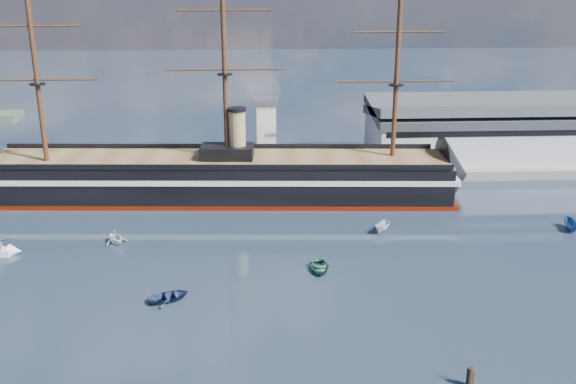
{
  "coord_description": "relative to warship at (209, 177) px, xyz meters",
  "views": [
    {
      "loc": [
        0.05,
        -59.12,
        40.24
      ],
      "look_at": [
        5.42,
        35.0,
        9.0
      ],
      "focal_mm": 40.0,
      "sensor_mm": 36.0,
      "label": 1
    }
  ],
  "objects": [
    {
      "name": "ground",
      "position": [
        8.54,
        -20.0,
        -4.04
      ],
      "size": [
        600.0,
        600.0,
        0.0
      ],
      "primitive_type": "plane",
      "color": "#1C2A3F",
      "rests_on": "ground"
    },
    {
      "name": "quay",
      "position": [
        18.54,
        16.0,
        -4.04
      ],
      "size": [
        180.0,
        18.0,
        2.0
      ],
      "primitive_type": "cube",
      "color": "slate",
      "rests_on": "ground"
    },
    {
      "name": "warehouse",
      "position": [
        66.54,
        20.0,
        3.95
      ],
      "size": [
        63.0,
        21.0,
        11.6
      ],
      "color": "#B7BABC",
      "rests_on": "ground"
    },
    {
      "name": "quay_tower",
      "position": [
        11.54,
        13.0,
        5.72
      ],
      "size": [
        5.0,
        5.0,
        15.0
      ],
      "color": "silver",
      "rests_on": "ground"
    },
    {
      "name": "warship",
      "position": [
        0.0,
        0.0,
        0.0
      ],
      "size": [
        113.35,
        21.73,
        53.94
      ],
      "rotation": [
        0.0,
        0.0,
        -0.06
      ],
      "color": "black",
      "rests_on": "ground"
    },
    {
      "name": "motorboat_b",
      "position": [
        -2.76,
        -42.44,
        -4.04
      ],
      "size": [
        2.76,
        3.69,
        1.6
      ],
      "primitive_type": "imported",
      "rotation": [
        0.0,
        0.0,
        2.03
      ],
      "color": "navy",
      "rests_on": "ground"
    },
    {
      "name": "motorboat_c",
      "position": [
        30.16,
        -20.02,
        -4.04
      ],
      "size": [
        5.34,
        4.44,
        2.06
      ],
      "primitive_type": "imported",
      "rotation": [
        0.0,
        0.0,
        -0.59
      ],
      "color": "silver",
      "rests_on": "ground"
    },
    {
      "name": "motorboat_d",
      "position": [
        -13.62,
        -22.53,
        -4.04
      ],
      "size": [
        7.04,
        6.13,
        2.42
      ],
      "primitive_type": "imported",
      "rotation": [
        0.0,
        0.0,
        0.61
      ],
      "color": "white",
      "rests_on": "ground"
    },
    {
      "name": "motorboat_f",
      "position": [
        62.18,
        -21.13,
        -4.04
      ],
      "size": [
        5.77,
        2.76,
        2.22
      ],
      "primitive_type": "imported",
      "rotation": [
        0.0,
        0.0,
        -0.13
      ],
      "color": "#264F86",
      "rests_on": "ground"
    },
    {
      "name": "motorboat_g",
      "position": [
        17.99,
        -34.56,
        -4.04
      ],
      "size": [
        3.31,
        1.4,
        1.53
      ],
      "primitive_type": "imported",
      "rotation": [
        0.0,
        0.0,
        -0.03
      ],
      "color": "#286146",
      "rests_on": "ground"
    }
  ]
}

